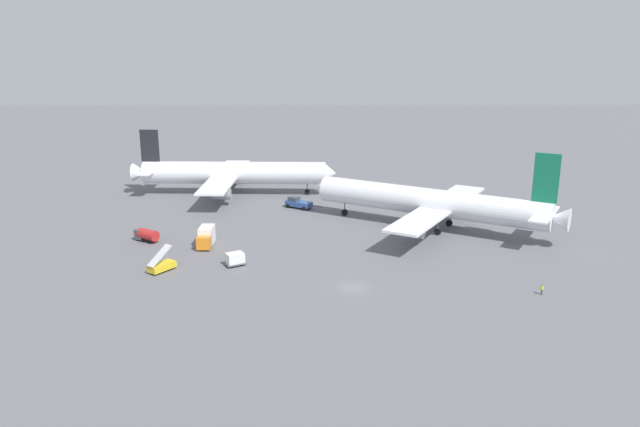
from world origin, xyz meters
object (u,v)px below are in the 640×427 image
object	(u,v)px
pushback_tug	(300,203)
gse_catering_truck_tall	(208,237)
airliner_at_gate_left	(235,173)
gse_container_dolly_flat	(237,259)
gse_stair_truck_yellow	(163,265)
gse_fuel_bowser_stubby	(148,234)
airliner_being_pushed	(433,203)
ground_crew_marshaller_foreground	(544,290)

from	to	relation	value
pushback_tug	gse_catering_truck_tall	size ratio (longest dim) A/B	1.44
airliner_at_gate_left	pushback_tug	bearing A→B (deg)	-38.95
pushback_tug	gse_container_dolly_flat	xyz separation A→B (m)	(-9.07, -36.81, 0.00)
gse_stair_truck_yellow	gse_fuel_bowser_stubby	bearing A→B (deg)	113.59
gse_container_dolly_flat	gse_fuel_bowser_stubby	size ratio (longest dim) A/B	0.75
airliner_being_pushed	gse_container_dolly_flat	bearing A→B (deg)	-149.43
gse_stair_truck_yellow	ground_crew_marshaller_foreground	bearing A→B (deg)	-9.36
gse_stair_truck_yellow	ground_crew_marshaller_foreground	xyz separation A→B (m)	(57.52, -9.48, -0.23)
gse_fuel_bowser_stubby	airliner_at_gate_left	bearing A→B (deg)	73.78
airliner_at_gate_left	gse_stair_truck_yellow	bearing A→B (deg)	-94.49
gse_catering_truck_tall	airliner_at_gate_left	bearing A→B (deg)	91.07
gse_container_dolly_flat	gse_fuel_bowser_stubby	distance (m)	22.13
airliner_being_pushed	pushback_tug	distance (m)	31.22
pushback_tug	gse_fuel_bowser_stubby	distance (m)	36.33
pushback_tug	ground_crew_marshaller_foreground	distance (m)	61.40
gse_fuel_bowser_stubby	airliner_being_pushed	bearing A→B (deg)	8.86
airliner_being_pushed	gse_stair_truck_yellow	bearing A→B (deg)	-153.24
airliner_at_gate_left	airliner_being_pushed	bearing A→B (deg)	-33.91
gse_fuel_bowser_stubby	ground_crew_marshaller_foreground	xyz separation A→B (m)	(64.24, -24.86, -0.53)
airliner_being_pushed	pushback_tug	bearing A→B (deg)	149.50
airliner_being_pushed	pushback_tug	xyz separation A→B (m)	(-26.67, 15.70, -4.11)
airliner_being_pushed	gse_stair_truck_yellow	distance (m)	52.96
airliner_being_pushed	ground_crew_marshaller_foreground	distance (m)	35.12
airliner_at_gate_left	gse_container_dolly_flat	xyz separation A→B (m)	(7.26, -50.02, -4.07)
gse_container_dolly_flat	ground_crew_marshaller_foreground	xyz separation A→B (m)	(46.13, -12.14, -0.38)
gse_container_dolly_flat	gse_catering_truck_tall	bearing A→B (deg)	123.52
airliner_being_pushed	gse_stair_truck_yellow	size ratio (longest dim) A/B	9.77
airliner_at_gate_left	pushback_tug	world-z (taller)	airliner_at_gate_left
pushback_tug	ground_crew_marshaller_foreground	bearing A→B (deg)	-52.87
gse_catering_truck_tall	gse_container_dolly_flat	xyz separation A→B (m)	(6.51, -9.82, -0.58)
airliner_at_gate_left	gse_fuel_bowser_stubby	size ratio (longest dim) A/B	9.66
gse_catering_truck_tall	gse_container_dolly_flat	size ratio (longest dim) A/B	1.52
ground_crew_marshaller_foreground	airliner_being_pushed	bearing A→B (deg)	107.35
gse_fuel_bowser_stubby	ground_crew_marshaller_foreground	size ratio (longest dim) A/B	3.32
ground_crew_marshaller_foreground	gse_container_dolly_flat	bearing A→B (deg)	165.26
gse_fuel_bowser_stubby	ground_crew_marshaller_foreground	world-z (taller)	gse_fuel_bowser_stubby
airliner_at_gate_left	gse_fuel_bowser_stubby	xyz separation A→B (m)	(-10.85, -37.30, -3.91)
airliner_being_pushed	ground_crew_marshaller_foreground	world-z (taller)	airliner_being_pushed
airliner_at_gate_left	gse_container_dolly_flat	world-z (taller)	airliner_at_gate_left
gse_stair_truck_yellow	gse_fuel_bowser_stubby	distance (m)	16.79
gse_fuel_bowser_stubby	ground_crew_marshaller_foreground	bearing A→B (deg)	-21.15
pushback_tug	gse_container_dolly_flat	world-z (taller)	pushback_tug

